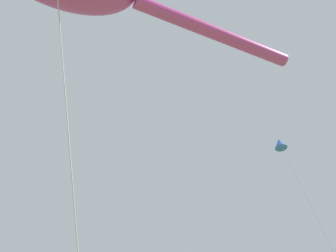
# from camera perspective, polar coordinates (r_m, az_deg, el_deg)

# --- Properties ---
(small_kite_delta_white) EXTENTS (5.31, 0.78, 12.89)m
(small_kite_delta_white) POSITION_cam_1_polar(r_m,az_deg,el_deg) (19.13, 16.24, -2.82)
(small_kite_delta_white) COLOR blue
(small_kite_delta_white) RESTS_ON ground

